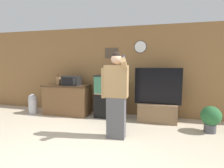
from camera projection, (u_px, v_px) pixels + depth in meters
ground_plane at (72, 168)px, 2.59m from camera, size 18.00×18.00×0.00m
wall_back_paneled at (117, 71)px, 5.25m from camera, size 10.00×0.08×2.60m
counter_island at (67, 100)px, 5.26m from camera, size 1.41×0.57×0.89m
microwave at (71, 81)px, 5.17m from camera, size 0.51×0.34×0.27m
knife_block at (59, 81)px, 5.25m from camera, size 0.10×0.11×0.35m
aquarium_on_stand at (109, 96)px, 4.95m from camera, size 0.81×0.42×1.21m
tv_on_stand at (157, 106)px, 4.58m from camera, size 1.20×0.40×1.43m
person_standing at (116, 94)px, 3.55m from camera, size 0.56×0.42×1.78m
potted_plant at (211, 117)px, 3.90m from camera, size 0.43×0.43×0.60m
trash_bin at (33, 104)px, 5.36m from camera, size 0.26×0.26×0.61m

